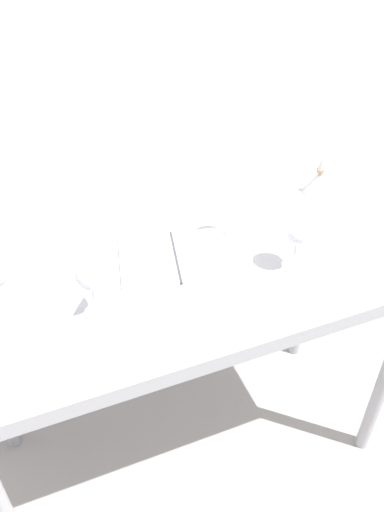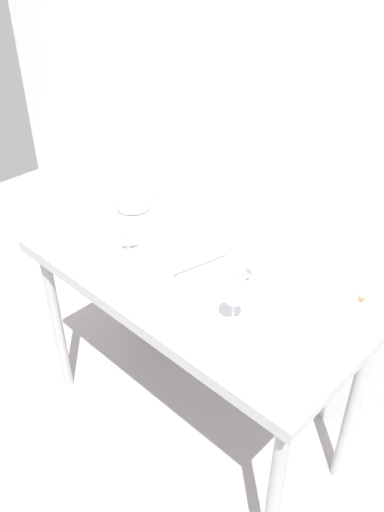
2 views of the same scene
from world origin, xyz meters
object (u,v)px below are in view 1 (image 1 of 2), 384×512
Objects in this scene: wine_glass_near_right at (298,233)px; decanter_funnel at (318,182)px; wine_glass_near_left at (90,276)px; tasting_sheet_upper at (273,217)px; open_notebook at (176,257)px; tasting_sheet_lower at (48,296)px; wine_glass_far_right at (234,204)px.

wine_glass_near_right reaches higher than decanter_funnel.
tasting_sheet_upper is (0.65, 0.22, -0.12)m from wine_glass_near_left.
open_notebook reaches higher than tasting_sheet_upper.
tasting_sheet_lower is (-0.38, -0.03, -0.00)m from open_notebook.
tasting_sheet_upper is at bearing 25.10° from open_notebook.
decanter_funnel is at bearing 30.06° from tasting_sheet_upper.
wine_glass_near_left is 0.20m from tasting_sheet_lower.
wine_glass_near_right is 0.71m from tasting_sheet_lower.
wine_glass_far_right is 0.43m from decanter_funnel.
wine_glass_far_right is at bearing 19.66° from open_notebook.
wine_glass_near_right is 0.58m from wine_glass_near_left.
open_notebook is 0.62m from decanter_funnel.
open_notebook is at bearing 40.56° from tasting_sheet_lower.
wine_glass_near_right is 0.81× the size of tasting_sheet_lower.
wine_glass_near_right is 0.96× the size of wine_glass_far_right.
wine_glass_near_left is at bearing 177.11° from wine_glass_near_right.
tasting_sheet_lower is at bearing 168.70° from wine_glass_near_right.
wine_glass_far_right is at bearing 18.87° from wine_glass_near_left.
wine_glass_near_right reaches higher than open_notebook.
tasting_sheet_lower is at bearing -161.37° from tasting_sheet_upper.
tasting_sheet_lower is 1.00m from decanter_funnel.
wine_glass_near_left is 0.70m from tasting_sheet_upper.
wine_glass_near_right reaches higher than tasting_sheet_upper.
wine_glass_far_right is at bearing 41.41° from tasting_sheet_lower.
open_notebook is at bearing 26.58° from wine_glass_near_left.
tasting_sheet_upper is 0.77m from tasting_sheet_lower.
wine_glass_near_left reaches higher than wine_glass_near_right.
wine_glass_near_right is 0.63× the size of tasting_sheet_upper.
wine_glass_near_left is (-0.47, -0.16, -0.00)m from wine_glass_far_right.
wine_glass_far_right reaches higher than tasting_sheet_upper.
decanter_funnel is at bearing 47.17° from tasting_sheet_lower.
wine_glass_near_left is 0.82× the size of tasting_sheet_lower.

